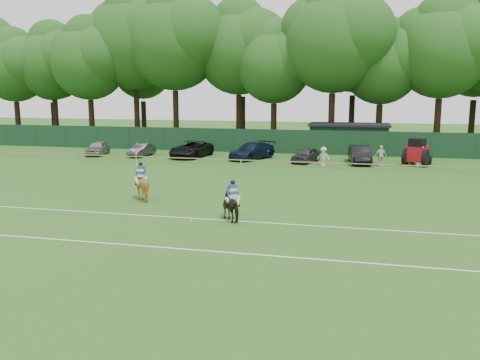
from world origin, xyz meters
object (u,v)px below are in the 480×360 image
(sedan_silver, at_px, (98,148))
(horse_chestnut, at_px, (141,185))
(estate_black, at_px, (360,155))
(tractor, at_px, (417,153))
(spectator_right, at_px, (420,156))
(sedan_grey, at_px, (142,150))
(polo_ball, at_px, (191,221))
(horse_dark, at_px, (233,206))
(utility_shed, at_px, (349,138))
(sedan_navy, at_px, (252,151))
(spectator_mid, at_px, (381,156))
(hatch_grey, at_px, (306,155))
(suv_black, at_px, (191,149))
(spectator_left, at_px, (323,156))

(sedan_silver, bearing_deg, horse_chestnut, -66.22)
(estate_black, distance_m, tractor, 4.94)
(spectator_right, bearing_deg, estate_black, 160.66)
(horse_chestnut, distance_m, sedan_grey, 20.81)
(horse_chestnut, bearing_deg, spectator_right, -134.38)
(polo_ball, bearing_deg, horse_dark, 23.81)
(sedan_silver, xyz_separation_m, estate_black, (26.09, 0.03, 0.09))
(estate_black, height_order, spectator_right, spectator_right)
(estate_black, height_order, utility_shed, utility_shed)
(spectator_right, bearing_deg, sedan_navy, 165.25)
(estate_black, bearing_deg, spectator_mid, -42.35)
(hatch_grey, relative_size, tractor, 1.19)
(horse_chestnut, relative_size, hatch_grey, 0.45)
(horse_chestnut, height_order, suv_black, horse_chestnut)
(horse_dark, relative_size, estate_black, 0.37)
(suv_black, distance_m, polo_ball, 25.05)
(sedan_silver, height_order, spectator_left, spectator_left)
(utility_shed, bearing_deg, spectator_right, -56.22)
(sedan_grey, distance_m, suv_black, 5.10)
(hatch_grey, height_order, spectator_left, spectator_left)
(horse_chestnut, distance_m, tractor, 25.83)
(spectator_right, xyz_separation_m, utility_shed, (-6.31, 9.43, 0.61))
(hatch_grey, bearing_deg, spectator_right, 14.22)
(hatch_grey, bearing_deg, tractor, 18.80)
(utility_shed, bearing_deg, tractor, -54.55)
(sedan_grey, xyz_separation_m, estate_black, (21.28, -0.04, 0.17))
(spectator_left, distance_m, spectator_mid, 4.97)
(horse_chestnut, bearing_deg, spectator_left, -119.84)
(horse_dark, xyz_separation_m, estate_black, (6.18, 22.32, 0.05))
(utility_shed, bearing_deg, estate_black, -81.83)
(sedan_navy, distance_m, polo_ball, 23.78)
(sedan_silver, bearing_deg, estate_black, -11.38)
(suv_black, distance_m, sedan_navy, 6.11)
(spectator_right, bearing_deg, hatch_grey, 167.94)
(hatch_grey, bearing_deg, sedan_grey, -164.91)
(hatch_grey, relative_size, spectator_mid, 2.21)
(horse_chestnut, bearing_deg, spectator_mid, -129.18)
(tractor, bearing_deg, sedan_navy, -161.12)
(suv_black, xyz_separation_m, polo_ball, (8.08, -23.70, -0.76))
(hatch_grey, bearing_deg, horse_chestnut, -96.43)
(suv_black, bearing_deg, spectator_left, -4.45)
(estate_black, distance_m, utility_shed, 8.67)
(horse_chestnut, height_order, spectator_left, horse_chestnut)
(suv_black, relative_size, utility_shed, 0.69)
(spectator_mid, xyz_separation_m, utility_shed, (-3.00, 9.83, 0.63))
(horse_dark, distance_m, hatch_grey, 21.92)
(sedan_grey, height_order, tractor, tractor)
(sedan_navy, relative_size, estate_black, 1.13)
(suv_black, height_order, spectator_left, spectator_left)
(suv_black, bearing_deg, hatch_grey, 2.76)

